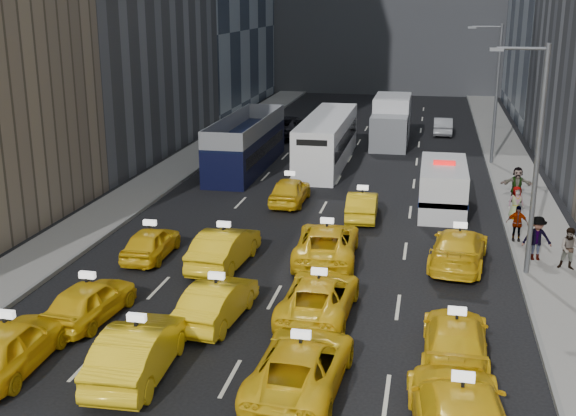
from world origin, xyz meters
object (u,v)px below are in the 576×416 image
object	(u,v)px
double_decker	(246,144)
box_truck	(391,121)
nypd_van	(443,188)
city_bus	(327,141)

from	to	relation	value
double_decker	box_truck	xyz separation A→B (m)	(8.54, 9.98, 0.07)
box_truck	nypd_van	bearing A→B (deg)	-70.84
nypd_van	city_bus	size ratio (longest dim) A/B	0.50
nypd_van	box_truck	world-z (taller)	box_truck
nypd_van	double_decker	size ratio (longest dim) A/B	0.54
double_decker	city_bus	bearing A→B (deg)	23.66
box_truck	double_decker	bearing A→B (deg)	-123.63
city_bus	box_truck	xyz separation A→B (m)	(3.70, 7.64, 0.14)
double_decker	city_bus	xyz separation A→B (m)	(4.84, 2.33, -0.07)
nypd_van	city_bus	world-z (taller)	city_bus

